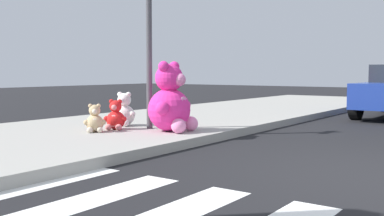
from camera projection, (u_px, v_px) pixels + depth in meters
sidewalk at (79, 135)px, 8.23m from camera, size 28.00×4.40×0.15m
sign_pole at (149, 36)px, 8.44m from camera, size 0.56×0.11×3.20m
plush_pink_large at (171, 103)px, 8.11m from camera, size 0.95×0.85×1.23m
plush_white at (124, 112)px, 8.96m from camera, size 0.47×0.49×0.66m
plush_tan at (95, 121)px, 8.02m from camera, size 0.35×0.36×0.50m
plush_red at (115, 117)px, 8.37m from camera, size 0.40×0.39×0.55m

